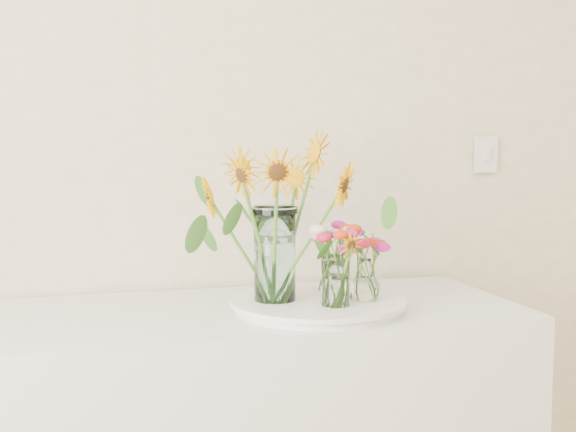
% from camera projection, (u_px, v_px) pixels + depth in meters
% --- Properties ---
extents(tray, '(0.44, 0.44, 0.02)m').
position_uv_depth(tray, '(318.00, 306.00, 1.88)').
color(tray, white).
rests_on(tray, counter).
extents(mason_jar, '(0.14, 0.14, 0.25)m').
position_uv_depth(mason_jar, '(275.00, 254.00, 1.85)').
color(mason_jar, silver).
rests_on(mason_jar, tray).
extents(sunflower_bouquet, '(0.78, 0.78, 0.45)m').
position_uv_depth(sunflower_bouquet, '(275.00, 216.00, 1.84)').
color(sunflower_bouquet, '#E69E04').
rests_on(sunflower_bouquet, tray).
extents(small_vase_a, '(0.08, 0.08, 0.12)m').
position_uv_depth(small_vase_a, '(336.00, 284.00, 1.80)').
color(small_vase_a, white).
rests_on(small_vase_a, tray).
extents(wildflower_posy_a, '(0.17, 0.17, 0.21)m').
position_uv_depth(wildflower_posy_a, '(336.00, 266.00, 1.79)').
color(wildflower_posy_a, red).
rests_on(wildflower_posy_a, tray).
extents(small_vase_b, '(0.10, 0.10, 0.11)m').
position_uv_depth(small_vase_b, '(366.00, 280.00, 1.87)').
color(small_vase_b, white).
rests_on(small_vase_b, tray).
extents(wildflower_posy_b, '(0.21, 0.21, 0.20)m').
position_uv_depth(wildflower_posy_b, '(366.00, 263.00, 1.87)').
color(wildflower_posy_b, red).
rests_on(wildflower_posy_b, tray).
extents(small_vase_c, '(0.08, 0.08, 0.11)m').
position_uv_depth(small_vase_c, '(332.00, 273.00, 1.98)').
color(small_vase_c, white).
rests_on(small_vase_c, tray).
extents(wildflower_posy_c, '(0.17, 0.17, 0.20)m').
position_uv_depth(wildflower_posy_c, '(332.00, 257.00, 1.98)').
color(wildflower_posy_c, red).
rests_on(wildflower_posy_c, tray).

